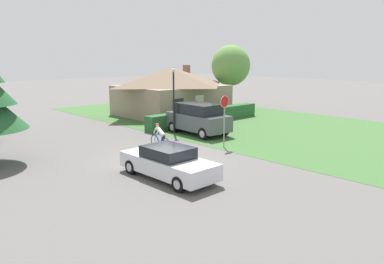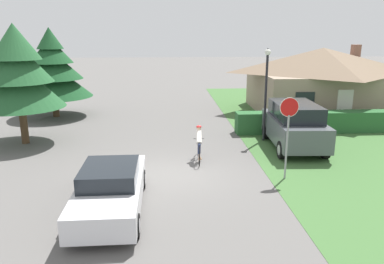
% 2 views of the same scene
% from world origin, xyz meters
% --- Properties ---
extents(ground_plane, '(140.00, 140.00, 0.00)m').
position_xyz_m(ground_plane, '(0.00, 0.00, 0.00)').
color(ground_plane, '#5B5956').
extents(cottage_house, '(9.06, 7.81, 4.37)m').
position_xyz_m(cottage_house, '(9.95, 11.05, 2.17)').
color(cottage_house, gray).
rests_on(cottage_house, ground).
extents(hedge_row, '(11.26, 0.90, 1.11)m').
position_xyz_m(hedge_row, '(9.01, 5.72, 0.55)').
color(hedge_row, '#285B2D').
rests_on(hedge_row, ground).
extents(sedan_left_lane, '(1.90, 4.69, 1.39)m').
position_xyz_m(sedan_left_lane, '(-1.88, -2.75, 0.67)').
color(sedan_left_lane, silver).
rests_on(sedan_left_lane, ground).
extents(cyclist, '(0.44, 1.85, 1.46)m').
position_xyz_m(cyclist, '(1.08, 1.51, 0.70)').
color(cyclist, black).
rests_on(cyclist, ground).
extents(parked_suv_right, '(2.24, 4.59, 2.08)m').
position_xyz_m(parked_suv_right, '(5.54, 3.05, 1.07)').
color(parked_suv_right, '#4C5156').
rests_on(parked_suv_right, ground).
extents(stop_sign, '(0.68, 0.07, 2.98)m').
position_xyz_m(stop_sign, '(4.02, -0.64, 2.08)').
color(stop_sign, gray).
rests_on(stop_sign, ground).
extents(street_lamp, '(0.28, 0.28, 4.45)m').
position_xyz_m(street_lamp, '(4.49, 4.32, 2.76)').
color(street_lamp, black).
rests_on(street_lamp, ground).
extents(conifer_tall_near, '(4.03, 4.03, 5.56)m').
position_xyz_m(conifer_tall_near, '(-7.00, 4.62, 3.37)').
color(conifer_tall_near, '#4C3823').
rests_on(conifer_tall_near, ground).
extents(conifer_tall_far, '(4.66, 4.66, 5.46)m').
position_xyz_m(conifer_tall_far, '(-7.22, 10.57, 2.89)').
color(conifer_tall_far, '#4C3823').
rests_on(conifer_tall_far, ground).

